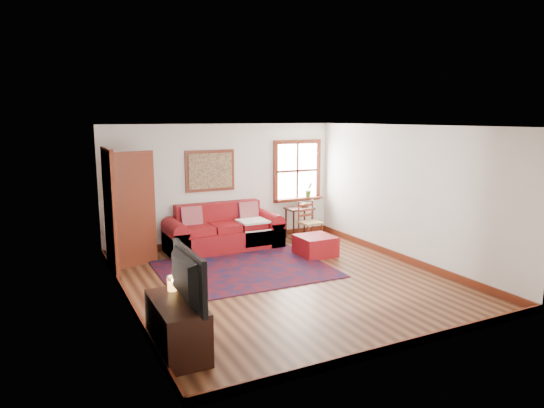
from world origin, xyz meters
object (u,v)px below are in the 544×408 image
red_leather_sofa (223,234)px  ladder_back_chair (309,221)px  side_table (299,213)px  red_ottoman (315,246)px  media_cabinet (177,327)px

red_leather_sofa → ladder_back_chair: bearing=-12.3°
side_table → ladder_back_chair: 0.44m
red_ottoman → red_leather_sofa: bearing=137.7°
red_ottoman → side_table: side_table is taller
red_leather_sofa → media_cabinet: size_ratio=2.12×
red_leather_sofa → red_ottoman: size_ratio=3.45×
media_cabinet → side_table: bearing=45.9°
red_leather_sofa → red_ottoman: bearing=-42.0°
red_ottoman → side_table: bearing=73.3°
red_leather_sofa → media_cabinet: (-2.05, -3.91, -0.00)m
ladder_back_chair → red_ottoman: bearing=-112.7°
red_ottoman → media_cabinet: 4.35m
red_leather_sofa → media_cabinet: bearing=-117.6°
ladder_back_chair → media_cabinet: 5.20m
side_table → media_cabinet: (-3.84, -3.96, -0.27)m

